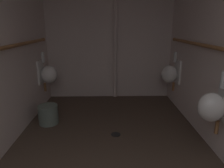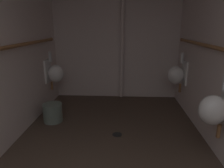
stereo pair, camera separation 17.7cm
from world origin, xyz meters
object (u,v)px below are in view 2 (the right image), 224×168
Objects in this scene: urinal_left_mid at (55,73)px; waste_bin at (53,113)px; standpipe_back_wall at (122,34)px; floor_drain at (117,134)px; urinal_right_mid at (215,109)px; urinal_right_far at (177,75)px.

urinal_left_mid reaches higher than waste_bin.
standpipe_back_wall is 2.06m from waste_bin.
waste_bin reaches higher than floor_drain.
urinal_right_mid is at bearing -26.70° from floor_drain.
standpipe_back_wall is 19.28× the size of floor_drain.
urinal_left_mid is 2.44× the size of waste_bin.
waste_bin is at bearing 160.33° from floor_drain.
standpipe_back_wall is at bearing 88.46° from floor_drain.
urinal_right_far is at bearing 18.53° from waste_bin.
waste_bin is (-2.16, 0.93, -0.50)m from urinal_right_mid.
waste_bin is at bearing -161.47° from urinal_right_far.
urinal_right_mid is 2.50m from standpipe_back_wall.
urinal_left_mid and urinal_right_mid have the same top height.
urinal_right_mid reaches higher than floor_drain.
urinal_left_mid is at bearing -159.09° from standpipe_back_wall.
urinal_right_mid is 2.40m from waste_bin.
standpipe_back_wall is at bearing 115.63° from urinal_right_mid.
urinal_right_mid and urinal_right_far have the same top height.
urinal_left_mid is 2.33m from urinal_right_far.
urinal_right_mid is 1.37m from floor_drain.
standpipe_back_wall reaches higher than urinal_right_far.
urinal_right_mid is 1.00× the size of urinal_right_far.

